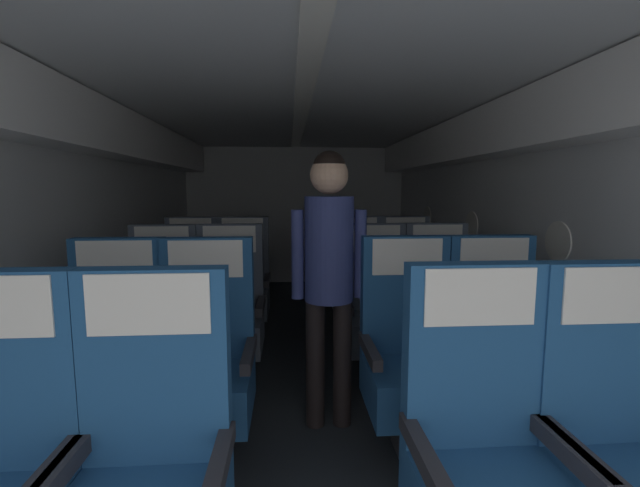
{
  "coord_description": "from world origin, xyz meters",
  "views": [
    {
      "loc": [
        -0.1,
        0.01,
        1.39
      ],
      "look_at": [
        0.12,
        3.04,
        1.01
      ],
      "focal_mm": 23.89,
      "sensor_mm": 36.0,
      "label": 1
    }
  ],
  "objects_px": {
    "seat_c_left_window": "(162,316)",
    "seat_a_left_aisle": "(147,483)",
    "seat_d_left_aisle": "(243,287)",
    "seat_b_right_aisle": "(497,357)",
    "seat_b_left_aisle": "(206,365)",
    "flight_attendant": "(329,260)",
    "seat_d_left_window": "(191,288)",
    "seat_d_right_aisle": "(407,284)",
    "seat_d_right_window": "(358,285)",
    "seat_b_right_window": "(410,359)",
    "seat_a_right_window": "(485,464)",
    "seat_b_left_window": "(114,366)",
    "seat_c_right_window": "(376,312)",
    "seat_a_right_aisle": "(624,459)",
    "seat_c_right_aisle": "(439,310)",
    "seat_c_left_aisle": "(230,314)"
  },
  "relations": [
    {
      "from": "seat_c_left_window",
      "to": "seat_a_left_aisle",
      "type": "bearing_deg",
      "value": -75.13
    },
    {
      "from": "seat_a_left_aisle",
      "to": "seat_b_right_aisle",
      "type": "distance_m",
      "value": 1.83
    },
    {
      "from": "seat_b_left_window",
      "to": "seat_c_right_aisle",
      "type": "height_order",
      "value": "same"
    },
    {
      "from": "seat_a_right_window",
      "to": "seat_c_left_window",
      "type": "height_order",
      "value": "same"
    },
    {
      "from": "seat_d_left_aisle",
      "to": "seat_d_right_aisle",
      "type": "bearing_deg",
      "value": 0.27
    },
    {
      "from": "flight_attendant",
      "to": "seat_c_left_window",
      "type": "bearing_deg",
      "value": -50.18
    },
    {
      "from": "seat_a_right_window",
      "to": "seat_d_right_aisle",
      "type": "distance_m",
      "value": 2.76
    },
    {
      "from": "seat_d_left_aisle",
      "to": "seat_b_right_aisle",
      "type": "bearing_deg",
      "value": -48.96
    },
    {
      "from": "seat_b_left_window",
      "to": "seat_b_right_aisle",
      "type": "xyz_separation_m",
      "value": [
        2.06,
        -0.03,
        0.0
      ]
    },
    {
      "from": "seat_a_right_aisle",
      "to": "seat_b_right_window",
      "type": "relative_size",
      "value": 1.0
    },
    {
      "from": "seat_b_right_aisle",
      "to": "seat_c_left_aisle",
      "type": "xyz_separation_m",
      "value": [
        -1.58,
        0.93,
        0.0
      ]
    },
    {
      "from": "seat_b_right_aisle",
      "to": "seat_d_right_aisle",
      "type": "distance_m",
      "value": 1.83
    },
    {
      "from": "seat_a_left_aisle",
      "to": "seat_d_right_window",
      "type": "height_order",
      "value": "same"
    },
    {
      "from": "seat_c_right_window",
      "to": "seat_a_right_window",
      "type": "bearing_deg",
      "value": -89.89
    },
    {
      "from": "seat_c_right_aisle",
      "to": "seat_d_right_window",
      "type": "relative_size",
      "value": 1.0
    },
    {
      "from": "seat_c_left_window",
      "to": "seat_b_left_window",
      "type": "bearing_deg",
      "value": -89.09
    },
    {
      "from": "seat_c_left_window",
      "to": "seat_c_right_aisle",
      "type": "xyz_separation_m",
      "value": [
        2.08,
        0.01,
        0.0
      ]
    },
    {
      "from": "seat_a_right_window",
      "to": "seat_b_right_window",
      "type": "xyz_separation_m",
      "value": [
        -0.0,
        0.89,
        0.0
      ]
    },
    {
      "from": "seat_b_left_aisle",
      "to": "seat_b_right_aisle",
      "type": "distance_m",
      "value": 1.58
    },
    {
      "from": "seat_d_left_window",
      "to": "seat_b_right_window",
      "type": "bearing_deg",
      "value": -49.22
    },
    {
      "from": "seat_a_right_window",
      "to": "seat_c_right_aisle",
      "type": "relative_size",
      "value": 1.0
    },
    {
      "from": "seat_d_right_aisle",
      "to": "seat_b_left_window",
      "type": "bearing_deg",
      "value": -138.89
    },
    {
      "from": "seat_a_right_window",
      "to": "seat_d_left_window",
      "type": "bearing_deg",
      "value": 120.16
    },
    {
      "from": "seat_d_right_aisle",
      "to": "seat_b_right_window",
      "type": "bearing_deg",
      "value": -105.14
    },
    {
      "from": "seat_a_left_aisle",
      "to": "seat_b_left_aisle",
      "type": "bearing_deg",
      "value": 89.53
    },
    {
      "from": "seat_a_left_aisle",
      "to": "seat_a_right_aisle",
      "type": "relative_size",
      "value": 1.0
    },
    {
      "from": "seat_b_left_aisle",
      "to": "seat_d_left_aisle",
      "type": "height_order",
      "value": "same"
    },
    {
      "from": "seat_d_left_window",
      "to": "seat_d_right_aisle",
      "type": "relative_size",
      "value": 1.0
    },
    {
      "from": "seat_b_left_aisle",
      "to": "flight_attendant",
      "type": "bearing_deg",
      "value": 18.25
    },
    {
      "from": "seat_d_left_aisle",
      "to": "flight_attendant",
      "type": "bearing_deg",
      "value": -67.18
    },
    {
      "from": "seat_b_left_aisle",
      "to": "seat_b_right_window",
      "type": "height_order",
      "value": "same"
    },
    {
      "from": "seat_b_left_aisle",
      "to": "seat_b_right_window",
      "type": "xyz_separation_m",
      "value": [
        1.09,
        -0.0,
        0.0
      ]
    },
    {
      "from": "seat_b_right_window",
      "to": "seat_c_right_window",
      "type": "distance_m",
      "value": 0.9
    },
    {
      "from": "seat_c_right_aisle",
      "to": "seat_d_right_aisle",
      "type": "bearing_deg",
      "value": 90.21
    },
    {
      "from": "seat_b_right_window",
      "to": "seat_c_left_aisle",
      "type": "height_order",
      "value": "same"
    },
    {
      "from": "seat_a_right_window",
      "to": "seat_b_left_aisle",
      "type": "height_order",
      "value": "same"
    },
    {
      "from": "seat_a_left_aisle",
      "to": "seat_b_right_window",
      "type": "height_order",
      "value": "same"
    },
    {
      "from": "seat_a_right_window",
      "to": "seat_b_right_aisle",
      "type": "distance_m",
      "value": 1.01
    },
    {
      "from": "seat_b_left_window",
      "to": "seat_d_left_window",
      "type": "height_order",
      "value": "same"
    },
    {
      "from": "seat_b_right_window",
      "to": "flight_attendant",
      "type": "height_order",
      "value": "flight_attendant"
    },
    {
      "from": "seat_d_left_aisle",
      "to": "flight_attendant",
      "type": "height_order",
      "value": "flight_attendant"
    },
    {
      "from": "seat_c_right_aisle",
      "to": "seat_b_left_aisle",
      "type": "bearing_deg",
      "value": -149.88
    },
    {
      "from": "seat_a_right_aisle",
      "to": "flight_attendant",
      "type": "relative_size",
      "value": 0.71
    },
    {
      "from": "seat_b_left_window",
      "to": "seat_c_right_window",
      "type": "relative_size",
      "value": 1.0
    },
    {
      "from": "seat_a_left_aisle",
      "to": "seat_a_right_window",
      "type": "relative_size",
      "value": 1.0
    },
    {
      "from": "seat_c_right_aisle",
      "to": "seat_d_left_aisle",
      "type": "xyz_separation_m",
      "value": [
        -1.59,
        0.89,
        0.0
      ]
    },
    {
      "from": "seat_a_left_aisle",
      "to": "flight_attendant",
      "type": "height_order",
      "value": "flight_attendant"
    },
    {
      "from": "seat_c_left_window",
      "to": "seat_d_left_window",
      "type": "relative_size",
      "value": 1.0
    },
    {
      "from": "seat_d_right_aisle",
      "to": "seat_a_right_aisle",
      "type": "bearing_deg",
      "value": -90.13
    },
    {
      "from": "seat_a_left_aisle",
      "to": "seat_b_left_aisle",
      "type": "xyz_separation_m",
      "value": [
        0.01,
        0.91,
        0.0
      ]
    }
  ]
}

